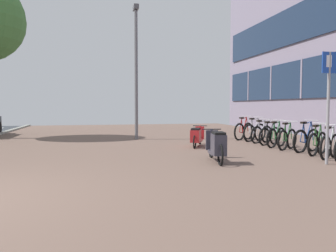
# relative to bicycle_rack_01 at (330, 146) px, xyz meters

# --- Properties ---
(ground) EXTENTS (21.00, 40.00, 0.13)m
(ground) POSITION_rel_bicycle_rack_01_xyz_m (-6.93, -2.32, -0.35)
(ground) COLOR #262B31
(bicycle_rack_01) EXTENTS (1.16, 0.70, 0.94)m
(bicycle_rack_01) POSITION_rel_bicycle_rack_01_xyz_m (0.00, 0.00, 0.00)
(bicycle_rack_01) COLOR black
(bicycle_rack_01) RESTS_ON ground
(bicycle_rack_02) EXTENTS (1.14, 0.71, 0.95)m
(bicycle_rack_02) POSITION_rel_bicycle_rack_01_xyz_m (0.10, 0.64, 0.00)
(bicycle_rack_02) COLOR black
(bicycle_rack_02) RESTS_ON ground
(bicycle_rack_03) EXTENTS (1.34, 0.61, 1.01)m
(bicycle_rack_03) POSITION_rel_bicycle_rack_01_xyz_m (0.20, 1.28, 0.02)
(bicycle_rack_03) COLOR black
(bicycle_rack_03) RESTS_ON ground
(bicycle_rack_04) EXTENTS (1.15, 0.76, 0.95)m
(bicycle_rack_04) POSITION_rel_bicycle_rack_01_xyz_m (-0.06, 1.92, 0.00)
(bicycle_rack_04) COLOR black
(bicycle_rack_04) RESTS_ON ground
(bicycle_rack_05) EXTENTS (1.16, 0.74, 0.96)m
(bicycle_rack_05) POSITION_rel_bicycle_rack_01_xyz_m (-0.07, 2.56, 0.01)
(bicycle_rack_05) COLOR black
(bicycle_rack_05) RESTS_ON ground
(bicycle_rack_06) EXTENTS (1.21, 0.62, 0.93)m
(bicycle_rack_06) POSITION_rel_bicycle_rack_01_xyz_m (0.05, 3.20, -0.00)
(bicycle_rack_06) COLOR black
(bicycle_rack_06) RESTS_ON ground
(bicycle_rack_07) EXTENTS (1.20, 0.59, 0.95)m
(bicycle_rack_07) POSITION_rel_bicycle_rack_01_xyz_m (0.08, 3.84, 0.00)
(bicycle_rack_07) COLOR black
(bicycle_rack_07) RESTS_ON ground
(bicycle_rack_08) EXTENTS (1.32, 0.67, 1.01)m
(bicycle_rack_08) POSITION_rel_bicycle_rack_01_xyz_m (0.12, 4.48, 0.02)
(bicycle_rack_08) COLOR black
(bicycle_rack_08) RESTS_ON ground
(bicycle_rack_09) EXTENTS (1.23, 0.80, 1.02)m
(bicycle_rack_09) POSITION_rel_bicycle_rack_01_xyz_m (-0.05, 5.12, 0.03)
(bicycle_rack_09) COLOR black
(bicycle_rack_09) RESTS_ON ground
(scooter_near) EXTENTS (0.94, 1.60, 0.72)m
(scooter_near) POSITION_rel_bicycle_rack_01_xyz_m (-2.73, 3.18, 0.03)
(scooter_near) COLOR black
(scooter_near) RESTS_ON ground
(scooter_mid) EXTENTS (0.62, 1.75, 0.81)m
(scooter_mid) POSITION_rel_bicycle_rack_01_xyz_m (-3.20, 0.08, 0.08)
(scooter_mid) COLOR black
(scooter_mid) RESTS_ON ground
(parking_sign) EXTENTS (0.40, 0.07, 2.67)m
(parking_sign) POSITION_rel_bicycle_rack_01_xyz_m (-0.73, -0.79, 1.31)
(parking_sign) COLOR gray
(parking_sign) RESTS_ON ground
(lamp_post) EXTENTS (0.20, 0.52, 5.55)m
(lamp_post) POSITION_rel_bicycle_rack_01_xyz_m (-4.43, 6.19, 2.76)
(lamp_post) COLOR slate
(lamp_post) RESTS_ON ground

